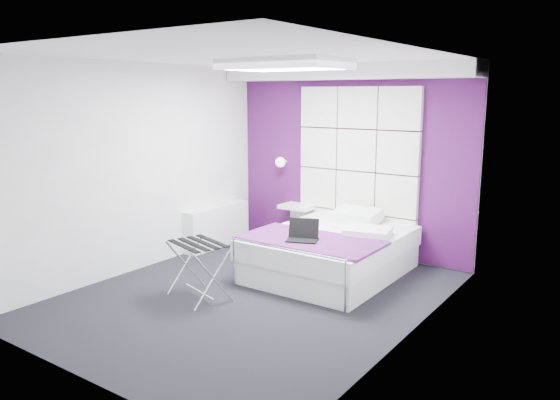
# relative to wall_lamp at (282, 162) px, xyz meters

# --- Properties ---
(floor) EXTENTS (4.40, 4.40, 0.00)m
(floor) POSITION_rel_wall_lamp_xyz_m (1.05, -2.06, -1.22)
(floor) COLOR black
(floor) RESTS_ON ground
(ceiling) EXTENTS (4.40, 4.40, 0.00)m
(ceiling) POSITION_rel_wall_lamp_xyz_m (1.05, -2.06, 1.38)
(ceiling) COLOR white
(ceiling) RESTS_ON wall_back
(wall_back) EXTENTS (3.60, 0.00, 3.60)m
(wall_back) POSITION_rel_wall_lamp_xyz_m (1.05, 0.14, 0.08)
(wall_back) COLOR silver
(wall_back) RESTS_ON floor
(wall_left) EXTENTS (0.00, 4.40, 4.40)m
(wall_left) POSITION_rel_wall_lamp_xyz_m (-0.75, -2.06, 0.08)
(wall_left) COLOR silver
(wall_left) RESTS_ON floor
(wall_right) EXTENTS (0.00, 4.40, 4.40)m
(wall_right) POSITION_rel_wall_lamp_xyz_m (2.85, -2.06, 0.08)
(wall_right) COLOR silver
(wall_right) RESTS_ON floor
(accent_wall) EXTENTS (3.58, 0.02, 2.58)m
(accent_wall) POSITION_rel_wall_lamp_xyz_m (1.05, 0.13, 0.08)
(accent_wall) COLOR #451048
(accent_wall) RESTS_ON wall_back
(soffit) EXTENTS (3.58, 0.50, 0.20)m
(soffit) POSITION_rel_wall_lamp_xyz_m (1.05, -0.11, 1.28)
(soffit) COLOR white
(soffit) RESTS_ON wall_back
(headboard) EXTENTS (1.80, 0.08, 2.30)m
(headboard) POSITION_rel_wall_lamp_xyz_m (1.20, 0.08, -0.05)
(headboard) COLOR silver
(headboard) RESTS_ON wall_back
(skylight) EXTENTS (1.36, 0.86, 0.12)m
(skylight) POSITION_rel_wall_lamp_xyz_m (1.05, -1.46, 1.33)
(skylight) COLOR white
(skylight) RESTS_ON ceiling
(wall_lamp) EXTENTS (0.15, 0.15, 0.15)m
(wall_lamp) POSITION_rel_wall_lamp_xyz_m (0.00, 0.00, 0.00)
(wall_lamp) COLOR white
(wall_lamp) RESTS_ON wall_back
(radiator) EXTENTS (0.22, 1.20, 0.60)m
(radiator) POSITION_rel_wall_lamp_xyz_m (-0.64, -0.76, -0.92)
(radiator) COLOR white
(radiator) RESTS_ON floor
(bed) EXTENTS (1.64, 1.98, 0.70)m
(bed) POSITION_rel_wall_lamp_xyz_m (1.38, -0.91, -0.93)
(bed) COLOR white
(bed) RESTS_ON floor
(nightstand) EXTENTS (0.48, 0.37, 0.05)m
(nightstand) POSITION_rel_wall_lamp_xyz_m (0.31, -0.04, -0.63)
(nightstand) COLOR white
(nightstand) RESTS_ON wall_back
(luggage_rack) EXTENTS (0.63, 0.47, 0.63)m
(luggage_rack) POSITION_rel_wall_lamp_xyz_m (0.60, -2.44, -0.91)
(luggage_rack) COLOR silver
(luggage_rack) RESTS_ON floor
(laptop) EXTENTS (0.35, 0.25, 0.25)m
(laptop) POSITION_rel_wall_lamp_xyz_m (1.35, -1.48, -0.60)
(laptop) COLOR black
(laptop) RESTS_ON bed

